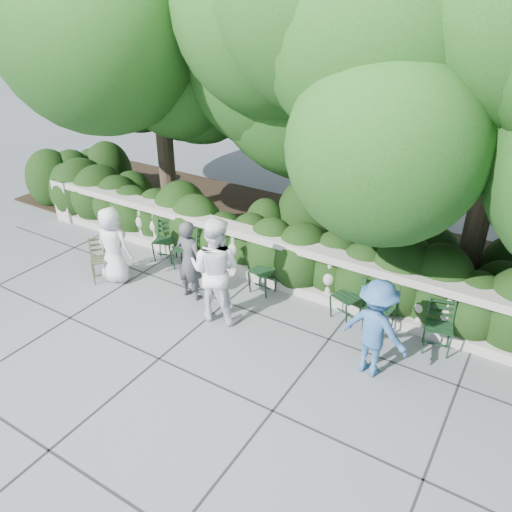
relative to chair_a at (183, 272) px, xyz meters
The scene contains 15 objects.
ground 2.24m from the chair_a, 33.67° to the right, with size 90.00×90.00×0.00m, color #5A5E62.
balustrade 2.00m from the chair_a, 16.71° to the left, with size 12.00×0.44×1.00m.
shrub_hedge 2.56m from the chair_a, 43.37° to the left, with size 15.00×2.60×1.70m, color black, non-canonical shape.
tree_canopy 5.10m from the chair_a, 37.46° to the left, with size 15.04×6.52×6.78m.
chair_a is the anchor object (origin of this frame).
chair_b 1.72m from the chair_a, ahead, with size 0.44×0.48×0.84m, color black, non-canonical shape.
chair_c 0.55m from the chair_a, behind, with size 0.44×0.48×0.84m, color black, non-canonical shape.
chair_d 4.90m from the chair_a, ahead, with size 0.44×0.48×0.84m, color black, non-canonical shape.
chair_e 3.30m from the chair_a, ahead, with size 0.44×0.48×0.84m, color black, non-canonical shape.
chair_f 3.91m from the chair_a, ahead, with size 0.44×0.48×0.84m, color black, non-canonical shape.
chair_weathered 1.48m from the chair_a, 131.00° to the right, with size 0.44×0.48×0.84m, color black, non-canonical shape.
person_businessman 1.45m from the chair_a, 134.13° to the right, with size 0.73×0.47×1.49m, color silver.
person_woman_grey 1.20m from the chair_a, 40.01° to the right, with size 0.55×0.36×1.50m, color #3B3C40.
person_casual_man 1.93m from the chair_a, 30.38° to the right, with size 0.89×0.70×1.84m, color white.
person_older_blue 4.32m from the chair_a, 10.71° to the right, with size 0.99×0.57×1.53m, color #2E578C.
Camera 1 is at (3.87, -5.23, 5.01)m, focal length 35.00 mm.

